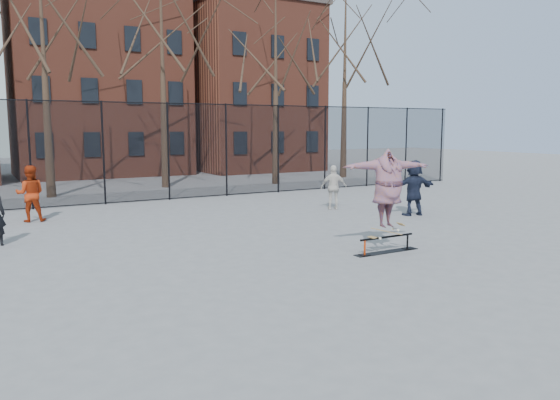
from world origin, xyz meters
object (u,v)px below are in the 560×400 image
bystander_red (30,194)px  bystander_white (334,187)px  skate_rail (387,246)px  skateboard (387,234)px  skater (388,193)px  bystander_navy (414,188)px

bystander_red → bystander_white: bystander_red is taller
skate_rail → bystander_white: (2.94, 6.29, 0.65)m
skateboard → bystander_white: bearing=64.9°
skate_rail → skateboard: 0.30m
bystander_white → skater: bearing=93.5°
skate_rail → bystander_red: 11.40m
skate_rail → skater: (-0.01, 0.00, 1.29)m
skateboard → bystander_navy: (4.50, 3.80, 0.50)m
bystander_white → bystander_navy: bearing=150.5°
skate_rail → skater: size_ratio=0.79×
skate_rail → skater: bearing=180.0°
skate_rail → bystander_red: bystander_red is taller
skateboard → bystander_white: bystander_white is taller
skate_rail → bystander_white: bystander_white is taller
skateboard → bystander_navy: bystander_navy is taller
skateboard → skater: (0.00, 0.00, 0.99)m
skateboard → bystander_navy: size_ratio=0.47×
skateboard → bystander_red: bystander_red is taller
bystander_white → bystander_navy: 2.94m
skater → bystander_white: bearing=75.5°
skateboard → bystander_navy: bearing=40.2°
bystander_red → bystander_navy: bearing=167.3°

